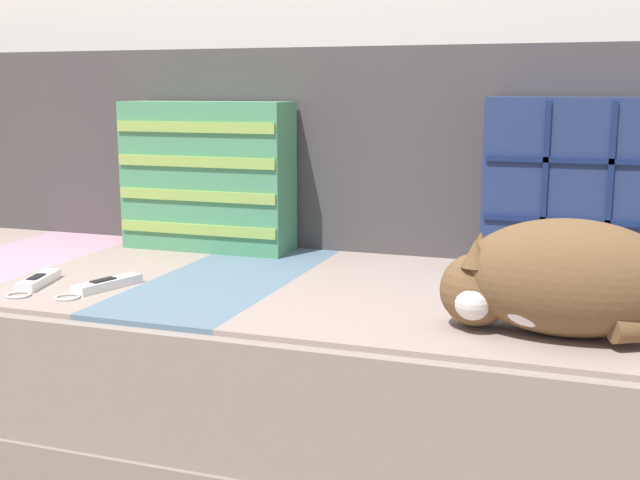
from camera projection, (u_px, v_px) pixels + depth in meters
name	position (u px, v px, depth m)	size (l,w,h in m)	color
ground_plane	(219.00, 464.00, 1.74)	(14.00, 14.00, 0.00)	#7A6651
couch	(239.00, 361.00, 1.80)	(2.12, 0.88, 0.40)	gray
sofa_backrest	(296.00, 148.00, 2.06)	(2.08, 0.14, 0.50)	#474242
throw_pillow_quilted	(577.00, 187.00, 1.71)	(0.39, 0.14, 0.38)	navy
throw_pillow_striped	(208.00, 176.00, 2.00)	(0.43, 0.14, 0.37)	#4C9366
sleeping_cat	(555.00, 281.00, 1.30)	(0.42, 0.20, 0.19)	brown
game_remote_near	(105.00, 285.00, 1.62)	(0.10, 0.20, 0.02)	white
game_remote_far	(37.00, 282.00, 1.64)	(0.09, 0.19, 0.02)	white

